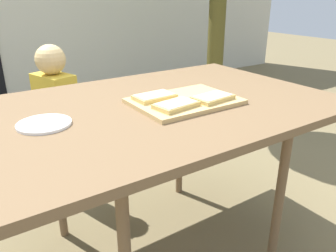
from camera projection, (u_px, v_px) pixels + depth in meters
ground_plane at (162, 248)px, 1.67m from camera, size 16.00×16.00×0.00m
dining_table at (160, 114)px, 1.40m from camera, size 1.44×0.98×0.76m
cutting_board at (185, 101)px, 1.37m from camera, size 0.42×0.30×0.02m
pizza_slice_far_left at (155, 97)px, 1.37m from camera, size 0.17×0.11×0.02m
pizza_slice_near_left at (176, 105)px, 1.27m from camera, size 0.18×0.12×0.02m
pizza_slice_near_right at (213, 98)px, 1.35m from camera, size 0.18×0.12×0.02m
plate_white_left at (44, 124)px, 1.15m from camera, size 0.18×0.18×0.01m
child_left at (58, 115)px, 1.91m from camera, size 0.21×0.27×0.92m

